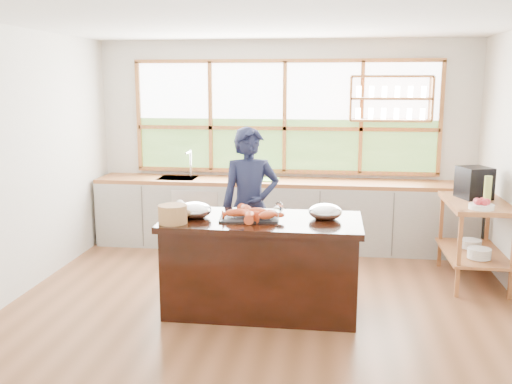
% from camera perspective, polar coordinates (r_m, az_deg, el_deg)
% --- Properties ---
extents(ground_plane, '(5.00, 5.00, 0.00)m').
position_cam_1_polar(ground_plane, '(5.80, 0.83, -10.91)').
color(ground_plane, brown).
extents(room_shell, '(5.02, 4.52, 2.71)m').
position_cam_1_polar(room_shell, '(5.90, 1.71, 7.00)').
color(room_shell, silver).
rests_on(room_shell, ground_plane).
extents(back_counter, '(4.90, 0.63, 0.90)m').
position_cam_1_polar(back_counter, '(7.51, 2.47, -2.16)').
color(back_counter, '#B1AFA7').
rests_on(back_counter, ground_plane).
extents(right_shelf_unit, '(0.62, 1.10, 0.90)m').
position_cam_1_polar(right_shelf_unit, '(6.61, 21.07, -3.39)').
color(right_shelf_unit, '#A2622D').
rests_on(right_shelf_unit, ground_plane).
extents(island, '(1.85, 0.90, 0.90)m').
position_cam_1_polar(island, '(5.46, 0.59, -7.26)').
color(island, black).
rests_on(island, ground_plane).
extents(cook, '(0.71, 0.56, 1.70)m').
position_cam_1_polar(cook, '(6.05, -0.60, -1.53)').
color(cook, '#151934').
rests_on(cook, ground_plane).
extents(potted_plant, '(0.17, 0.14, 0.28)m').
position_cam_1_polar(potted_plant, '(7.51, -0.81, 2.38)').
color(potted_plant, slate).
rests_on(potted_plant, back_counter).
extents(cutting_board, '(0.44, 0.36, 0.01)m').
position_cam_1_polar(cutting_board, '(7.44, 0.61, 1.29)').
color(cutting_board, '#6DBD44').
rests_on(cutting_board, back_counter).
extents(espresso_machine, '(0.39, 0.41, 0.34)m').
position_cam_1_polar(espresso_machine, '(6.69, 20.99, 0.88)').
color(espresso_machine, black).
rests_on(espresso_machine, right_shelf_unit).
extents(wine_bottle, '(0.09, 0.09, 0.31)m').
position_cam_1_polar(wine_bottle, '(6.36, 22.15, 0.13)').
color(wine_bottle, '#B2C557').
rests_on(wine_bottle, right_shelf_unit).
extents(fruit_bowl, '(0.25, 0.25, 0.11)m').
position_cam_1_polar(fruit_bowl, '(6.17, 21.63, -1.21)').
color(fruit_bowl, white).
rests_on(fruit_bowl, right_shelf_unit).
extents(slate_board, '(0.59, 0.45, 0.02)m').
position_cam_1_polar(slate_board, '(5.35, -0.64, -2.56)').
color(slate_board, black).
rests_on(slate_board, island).
extents(lobster_pile, '(0.52, 0.48, 0.08)m').
position_cam_1_polar(lobster_pile, '(5.31, -0.45, -2.13)').
color(lobster_pile, '#C74F1F').
rests_on(lobster_pile, slate_board).
extents(mixing_bowl_left, '(0.32, 0.32, 0.15)m').
position_cam_1_polar(mixing_bowl_left, '(5.41, -6.17, -1.83)').
color(mixing_bowl_left, silver).
rests_on(mixing_bowl_left, island).
extents(mixing_bowl_right, '(0.32, 0.32, 0.15)m').
position_cam_1_polar(mixing_bowl_right, '(5.36, 6.94, -1.98)').
color(mixing_bowl_right, silver).
rests_on(mixing_bowl_right, island).
extents(wine_glass, '(0.08, 0.08, 0.22)m').
position_cam_1_polar(wine_glass, '(5.04, 2.27, -1.65)').
color(wine_glass, white).
rests_on(wine_glass, island).
extents(wicker_basket, '(0.26, 0.26, 0.17)m').
position_cam_1_polar(wicker_basket, '(5.21, -8.33, -2.21)').
color(wicker_basket, '#A86E47').
rests_on(wicker_basket, island).
extents(parchment_roll, '(0.21, 0.30, 0.08)m').
position_cam_1_polar(parchment_roll, '(5.72, -7.32, -1.45)').
color(parchment_roll, silver).
rests_on(parchment_roll, island).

